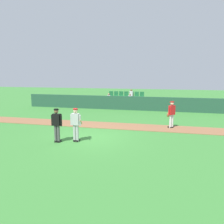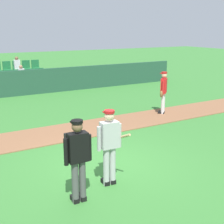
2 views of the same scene
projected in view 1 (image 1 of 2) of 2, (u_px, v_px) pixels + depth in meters
The scene contains 7 objects.
ground_plane at pixel (90, 137), 12.45m from camera, with size 80.00×80.00×0.00m, color #387A33.
infield_dirt_path at pixel (104, 125), 15.28m from camera, with size 28.00×1.83×0.03m, color brown.
dugout_fence at pixel (123, 103), 21.71m from camera, with size 20.00×0.16×1.34m, color #234C38.
stadium_bleachers at pixel (125, 103), 23.13m from camera, with size 4.45×2.10×1.90m.
batter_grey_jersey at pixel (76, 124), 11.46m from camera, with size 0.68×0.79×1.76m.
umpire_home_plate at pixel (57, 123), 11.36m from camera, with size 0.59×0.31×1.76m.
runner_red_jersey at pixel (171, 114), 14.32m from camera, with size 0.57×0.50×1.76m.
Camera 1 is at (3.98, -11.41, 3.51)m, focal length 35.68 mm.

